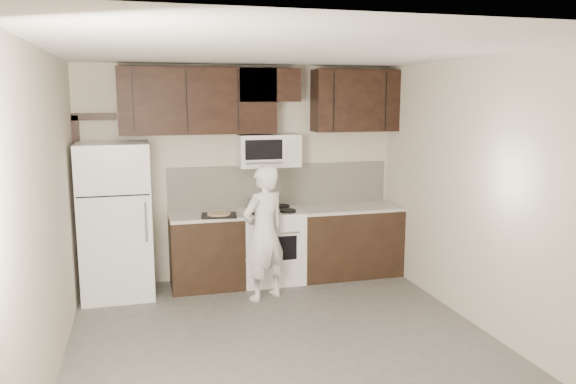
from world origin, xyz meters
name	(u,v)px	position (x,y,z in m)	size (l,w,h in m)	color
floor	(288,348)	(0.00, 0.00, 0.00)	(4.50, 4.50, 0.00)	#524F4D
back_wall	(242,173)	(0.00, 2.25, 1.35)	(4.00, 4.00, 0.00)	beige
ceiling	(288,51)	(0.00, 0.00, 2.70)	(4.50, 4.50, 0.00)	white
counter_run	(294,244)	(0.60, 1.94, 0.46)	(2.95, 0.64, 0.91)	black
stove	(271,245)	(0.30, 1.94, 0.46)	(0.76, 0.66, 0.94)	white
backsplash	(280,185)	(0.50, 2.24, 1.18)	(2.90, 0.02, 0.54)	silver
upper_cabinets	(260,99)	(0.21, 2.08, 2.28)	(3.48, 0.35, 0.78)	black
microwave	(268,150)	(0.30, 2.06, 1.65)	(0.76, 0.42, 0.40)	white
refrigerator	(116,221)	(-1.55, 1.89, 0.90)	(0.80, 0.76, 1.80)	white
door_trim	(83,188)	(-1.92, 2.21, 1.25)	(0.50, 0.08, 2.12)	black
saucepan	(254,204)	(0.12, 2.09, 0.98)	(0.30, 0.17, 0.17)	silver
baking_tray	(219,215)	(-0.37, 1.77, 0.92)	(0.41, 0.31, 0.02)	black
pizza	(219,214)	(-0.37, 1.77, 0.94)	(0.28, 0.28, 0.02)	#C9B387
person	(264,233)	(0.08, 1.34, 0.78)	(0.57, 0.37, 1.56)	white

